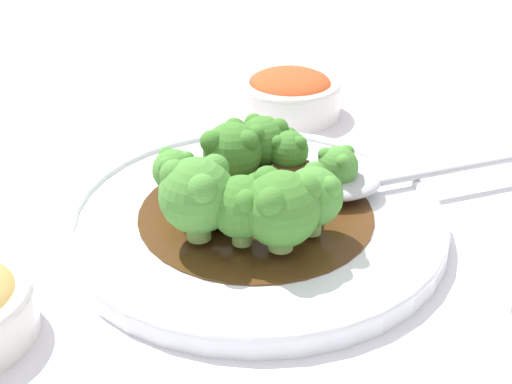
{
  "coord_description": "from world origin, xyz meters",
  "views": [
    {
      "loc": [
        -0.33,
        -0.34,
        0.31
      ],
      "look_at": [
        0.0,
        0.0,
        0.03
      ],
      "focal_mm": 50.0,
      "sensor_mm": 36.0,
      "label": 1
    }
  ],
  "objects_px": {
    "main_plate": "(256,218)",
    "broccoli_floret_4": "(233,150)",
    "broccoli_floret_1": "(313,195)",
    "serving_spoon": "(367,182)",
    "beef_strip_0": "(244,196)",
    "beef_strip_1": "(217,213)",
    "broccoli_floret_2": "(281,207)",
    "broccoli_floret_3": "(242,206)",
    "broccoli_floret_0": "(338,166)",
    "side_bowl_kimchi": "(290,93)",
    "broccoli_floret_7": "(288,150)",
    "broccoli_floret_8": "(174,169)",
    "broccoli_floret_5": "(263,140)",
    "broccoli_floret_6": "(198,194)",
    "beef_strip_2": "(293,190)"
  },
  "relations": [
    {
      "from": "main_plate",
      "to": "side_bowl_kimchi",
      "type": "bearing_deg",
      "value": 36.72
    },
    {
      "from": "beef_strip_2",
      "to": "broccoli_floret_6",
      "type": "relative_size",
      "value": 1.15
    },
    {
      "from": "beef_strip_0",
      "to": "broccoli_floret_5",
      "type": "bearing_deg",
      "value": 29.17
    },
    {
      "from": "beef_strip_2",
      "to": "broccoli_floret_6",
      "type": "height_order",
      "value": "broccoli_floret_6"
    },
    {
      "from": "broccoli_floret_2",
      "to": "broccoli_floret_5",
      "type": "distance_m",
      "value": 0.12
    },
    {
      "from": "beef_strip_2",
      "to": "broccoli_floret_7",
      "type": "bearing_deg",
      "value": 49.06
    },
    {
      "from": "beef_strip_0",
      "to": "broccoli_floret_8",
      "type": "distance_m",
      "value": 0.06
    },
    {
      "from": "broccoli_floret_2",
      "to": "broccoli_floret_3",
      "type": "xyz_separation_m",
      "value": [
        -0.01,
        0.02,
        -0.0
      ]
    },
    {
      "from": "main_plate",
      "to": "broccoli_floret_5",
      "type": "xyz_separation_m",
      "value": [
        0.05,
        0.04,
        0.04
      ]
    },
    {
      "from": "broccoli_floret_6",
      "to": "broccoli_floret_0",
      "type": "bearing_deg",
      "value": -10.16
    },
    {
      "from": "broccoli_floret_3",
      "to": "broccoli_floret_5",
      "type": "height_order",
      "value": "broccoli_floret_3"
    },
    {
      "from": "beef_strip_0",
      "to": "broccoli_floret_6",
      "type": "xyz_separation_m",
      "value": [
        -0.06,
        -0.02,
        0.03
      ]
    },
    {
      "from": "main_plate",
      "to": "broccoli_floret_4",
      "type": "height_order",
      "value": "broccoli_floret_4"
    },
    {
      "from": "beef_strip_0",
      "to": "serving_spoon",
      "type": "bearing_deg",
      "value": -33.54
    },
    {
      "from": "broccoli_floret_1",
      "to": "serving_spoon",
      "type": "bearing_deg",
      "value": 8.43
    },
    {
      "from": "broccoli_floret_4",
      "to": "broccoli_floret_6",
      "type": "height_order",
      "value": "broccoli_floret_6"
    },
    {
      "from": "beef_strip_2",
      "to": "broccoli_floret_3",
      "type": "distance_m",
      "value": 0.08
    },
    {
      "from": "beef_strip_2",
      "to": "broccoli_floret_3",
      "type": "height_order",
      "value": "broccoli_floret_3"
    },
    {
      "from": "beef_strip_1",
      "to": "broccoli_floret_2",
      "type": "relative_size",
      "value": 0.94
    },
    {
      "from": "broccoli_floret_6",
      "to": "broccoli_floret_7",
      "type": "relative_size",
      "value": 1.56
    },
    {
      "from": "broccoli_floret_3",
      "to": "broccoli_floret_7",
      "type": "height_order",
      "value": "broccoli_floret_3"
    },
    {
      "from": "broccoli_floret_3",
      "to": "serving_spoon",
      "type": "xyz_separation_m",
      "value": [
        0.13,
        -0.01,
        -0.02
      ]
    },
    {
      "from": "broccoli_floret_0",
      "to": "broccoli_floret_3",
      "type": "bearing_deg",
      "value": -178.62
    },
    {
      "from": "beef_strip_0",
      "to": "broccoli_floret_4",
      "type": "relative_size",
      "value": 1.48
    },
    {
      "from": "beef_strip_0",
      "to": "beef_strip_1",
      "type": "distance_m",
      "value": 0.03
    },
    {
      "from": "beef_strip_0",
      "to": "broccoli_floret_2",
      "type": "height_order",
      "value": "broccoli_floret_2"
    },
    {
      "from": "broccoli_floret_4",
      "to": "side_bowl_kimchi",
      "type": "distance_m",
      "value": 0.19
    },
    {
      "from": "broccoli_floret_6",
      "to": "broccoli_floret_8",
      "type": "distance_m",
      "value": 0.07
    },
    {
      "from": "broccoli_floret_6",
      "to": "broccoli_floret_3",
      "type": "bearing_deg",
      "value": -54.17
    },
    {
      "from": "broccoli_floret_3",
      "to": "side_bowl_kimchi",
      "type": "bearing_deg",
      "value": 36.2
    },
    {
      "from": "broccoli_floret_2",
      "to": "broccoli_floret_7",
      "type": "bearing_deg",
      "value": 40.86
    },
    {
      "from": "broccoli_floret_3",
      "to": "broccoli_floret_7",
      "type": "bearing_deg",
      "value": 25.68
    },
    {
      "from": "broccoli_floret_1",
      "to": "serving_spoon",
      "type": "height_order",
      "value": "broccoli_floret_1"
    },
    {
      "from": "broccoli_floret_4",
      "to": "side_bowl_kimchi",
      "type": "height_order",
      "value": "broccoli_floret_4"
    },
    {
      "from": "main_plate",
      "to": "broccoli_floret_1",
      "type": "bearing_deg",
      "value": -83.29
    },
    {
      "from": "beef_strip_1",
      "to": "broccoli_floret_8",
      "type": "height_order",
      "value": "broccoli_floret_8"
    },
    {
      "from": "broccoli_floret_2",
      "to": "broccoli_floret_4",
      "type": "bearing_deg",
      "value": 66.11
    },
    {
      "from": "broccoli_floret_5",
      "to": "broccoli_floret_3",
      "type": "bearing_deg",
      "value": -142.28
    },
    {
      "from": "main_plate",
      "to": "side_bowl_kimchi",
      "type": "distance_m",
      "value": 0.23
    },
    {
      "from": "broccoli_floret_6",
      "to": "serving_spoon",
      "type": "distance_m",
      "value": 0.15
    },
    {
      "from": "beef_strip_0",
      "to": "beef_strip_2",
      "type": "height_order",
      "value": "beef_strip_2"
    },
    {
      "from": "broccoli_floret_8",
      "to": "broccoli_floret_0",
      "type": "bearing_deg",
      "value": -41.55
    },
    {
      "from": "broccoli_floret_4",
      "to": "broccoli_floret_7",
      "type": "distance_m",
      "value": 0.05
    },
    {
      "from": "broccoli_floret_0",
      "to": "broccoli_floret_1",
      "type": "bearing_deg",
      "value": -155.35
    },
    {
      "from": "beef_strip_1",
      "to": "broccoli_floret_5",
      "type": "xyz_separation_m",
      "value": [
        0.08,
        0.03,
        0.02
      ]
    },
    {
      "from": "main_plate",
      "to": "beef_strip_1",
      "type": "xyz_separation_m",
      "value": [
        -0.03,
        0.01,
        0.01
      ]
    },
    {
      "from": "main_plate",
      "to": "broccoli_floret_2",
      "type": "bearing_deg",
      "value": -116.1
    },
    {
      "from": "broccoli_floret_5",
      "to": "serving_spoon",
      "type": "xyz_separation_m",
      "value": [
        0.04,
        -0.08,
        -0.02
      ]
    },
    {
      "from": "beef_strip_2",
      "to": "side_bowl_kimchi",
      "type": "xyz_separation_m",
      "value": [
        0.15,
        0.15,
        -0.0
      ]
    },
    {
      "from": "serving_spoon",
      "to": "broccoli_floret_4",
      "type": "bearing_deg",
      "value": 128.57
    }
  ]
}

